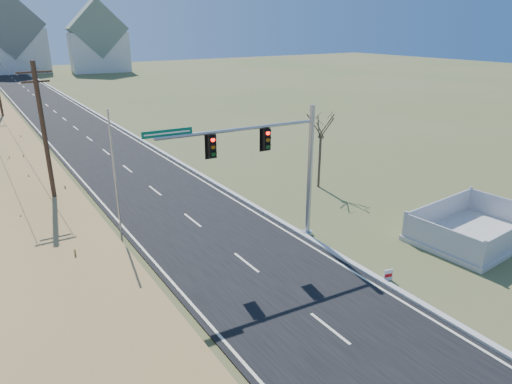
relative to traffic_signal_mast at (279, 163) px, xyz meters
name	(u,v)px	position (x,y,z in m)	size (l,w,h in m)	color
ground	(297,304)	(-2.64, -5.10, -4.35)	(260.00, 260.00, 0.00)	#495B2C
road	(58,114)	(-2.64, 44.90, -4.32)	(8.00, 180.00, 0.06)	black
curb	(91,111)	(1.51, 44.90, -4.26)	(0.30, 180.00, 0.18)	#B2AFA8
utility_pole_near	(45,140)	(-9.14, 9.90, 0.33)	(1.80, 0.26, 9.00)	#422D1E
condo_n	(10,39)	(-0.64, 106.90, 3.26)	(15.27, 10.20, 18.54)	silver
condo_ne	(98,42)	(17.36, 98.90, 2.48)	(14.12, 10.51, 16.52)	silver
traffic_signal_mast	(279,163)	(0.00, 0.00, 0.00)	(8.86, 0.99, 7.07)	#9EA0A5
fence_enclosure	(473,233)	(9.08, -5.30, -4.06)	(7.00, 5.04, 1.53)	#B7B5AD
open_sign	(388,275)	(1.86, -5.86, -4.06)	(0.44, 0.17, 0.55)	white
flagpole	(118,201)	(-7.34, 2.90, -1.44)	(0.33, 0.33, 7.29)	#B7B5AD
bare_tree	(321,124)	(7.46, 5.59, 0.15)	(2.11, 2.11, 5.59)	#4C3F33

